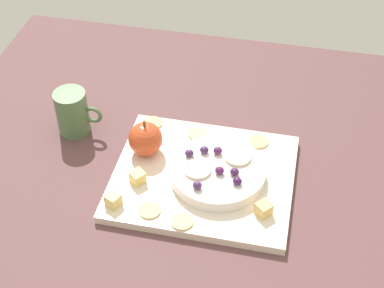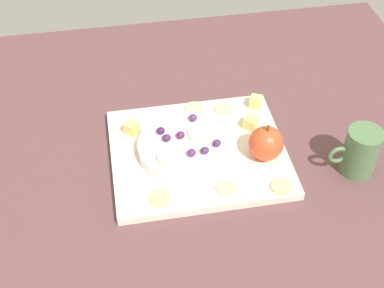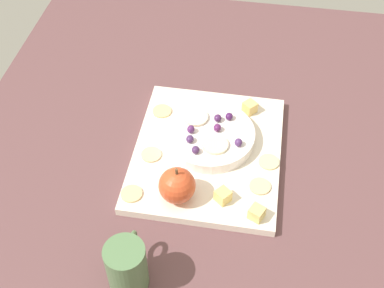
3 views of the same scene
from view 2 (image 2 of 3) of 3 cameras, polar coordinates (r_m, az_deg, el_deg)
name	(u,v)px [view 2 (image 2 of 3)]	position (r cm, az deg, el deg)	size (l,w,h in cm)	color
table	(198,162)	(107.58, 0.66, -1.90)	(115.27, 102.07, 3.21)	brown
platter	(200,153)	(105.81, 0.85, -0.96)	(34.22, 29.05, 1.77)	silver
serving_dish	(185,148)	(103.72, -0.76, -0.48)	(18.27, 18.27, 2.44)	white
apple_whole	(266,143)	(102.60, 7.93, 0.07)	(6.78, 6.78, 6.78)	#CE4A25
apple_stem	(268,128)	(99.88, 8.15, 1.71)	(0.50, 0.50, 1.20)	brown
cheese_cube_0	(251,123)	(109.66, 6.31, 2.23)	(2.46, 2.46, 2.46)	#F0CC6B
cheese_cube_1	(132,128)	(108.63, -6.45, 1.72)	(2.46, 2.46, 2.46)	#F3C86E
cheese_cube_2	(256,102)	(114.91, 6.84, 4.50)	(2.46, 2.46, 2.46)	#EBCE71
cracker_0	(227,188)	(98.37, 3.72, -4.70)	(4.01, 4.01, 0.40)	#D3B78A
cracker_1	(281,187)	(99.69, 9.55, -4.54)	(4.01, 4.01, 0.40)	#D5B980
cracker_2	(224,109)	(114.20, 3.46, 3.80)	(4.01, 4.01, 0.40)	#DEB887
cracker_3	(160,199)	(96.70, -3.48, -5.85)	(4.01, 4.01, 0.40)	#E3BA7C
cracker_4	(194,108)	(114.10, 0.24, 3.85)	(4.01, 4.01, 0.40)	beige
grape_0	(192,153)	(100.03, -0.05, -0.95)	(1.69, 1.52, 1.60)	#54275E
grape_1	(161,131)	(104.67, -3.37, 1.43)	(1.69, 1.52, 1.46)	#42194E
grape_2	(205,150)	(100.62, 1.38, -0.69)	(1.69, 1.52, 1.43)	#462957
grape_3	(217,143)	(102.10, 2.66, 0.09)	(1.69, 1.52, 1.45)	#442753
grape_4	(193,118)	(107.24, 0.14, 2.83)	(1.69, 1.52, 1.58)	#4D2D62
grape_5	(181,135)	(103.55, -1.24, 0.96)	(1.69, 1.52, 1.55)	#571F55
grape_6	(167,138)	(103.12, -2.73, 0.65)	(1.69, 1.52, 1.47)	#44214E
apple_slice_0	(201,134)	(104.48, 1.00, 1.09)	(5.16, 5.16, 0.60)	beige
apple_slice_1	(171,156)	(100.21, -2.31, -1.31)	(5.16, 5.16, 0.60)	beige
cup	(360,152)	(105.32, 17.55, -0.79)	(9.87, 6.66, 9.77)	#507348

